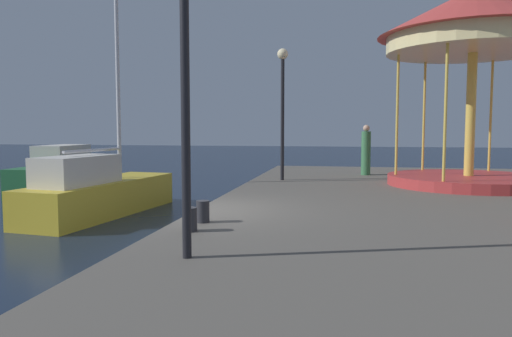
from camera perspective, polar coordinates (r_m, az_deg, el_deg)
ground_plane at (r=10.62m, az=-6.92°, el=-9.03°), size 120.00×120.00×0.00m
quay_dock at (r=10.48m, az=26.62°, el=-7.45°), size 12.04×25.03×0.80m
sailboat_yellow at (r=14.76m, az=-18.00°, el=-2.59°), size 2.30×5.83×7.48m
motorboat_green at (r=21.10m, az=-21.40°, el=-0.54°), size 1.99×5.69×1.86m
carousel at (r=16.19m, az=24.05°, el=13.79°), size 5.53×5.53×5.83m
lamp_post_mid_promenade at (r=6.58m, az=-8.37°, el=17.13°), size 0.36×0.36×4.63m
lamp_post_far_end at (r=16.28m, az=3.12°, el=9.06°), size 0.36×0.36×4.33m
bollard_north at (r=8.25m, az=-7.72°, el=-5.91°), size 0.24×0.24×0.40m
bollard_center at (r=9.00m, az=-6.22°, el=-5.01°), size 0.24×0.24×0.40m
person_far_corner at (r=18.48m, az=12.72°, el=1.95°), size 0.34×0.34×1.85m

